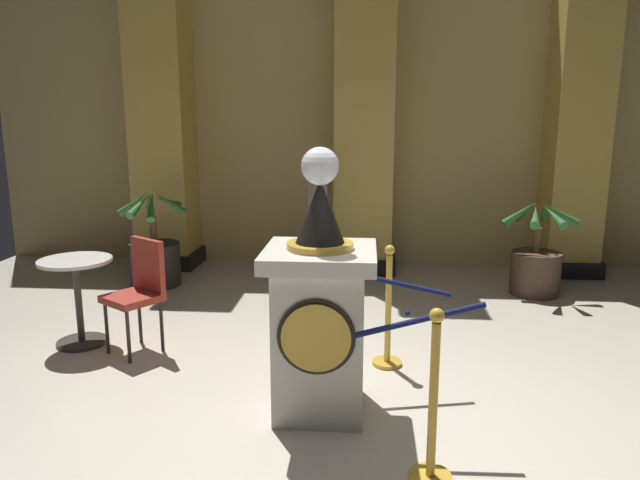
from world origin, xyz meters
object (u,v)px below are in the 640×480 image
(potted_palm_left, at_px, (155,256))
(bystander_guest, at_px, (320,216))
(pedestal_clock, at_px, (320,312))
(cafe_chair_red, at_px, (140,286))
(potted_palm_right, at_px, (536,264))
(cafe_table, at_px, (78,290))
(stanchion_near, at_px, (432,423))
(stanchion_far, at_px, (388,324))

(potted_palm_left, relative_size, bystander_guest, 0.73)
(pedestal_clock, relative_size, cafe_chair_red, 1.85)
(pedestal_clock, xyz_separation_m, potted_palm_right, (2.21, 2.87, -0.35))
(pedestal_clock, height_order, cafe_table, pedestal_clock)
(stanchion_near, height_order, bystander_guest, bystander_guest)
(bystander_guest, bearing_deg, potted_palm_right, -1.05)
(stanchion_near, height_order, potted_palm_left, potted_palm_left)
(stanchion_near, relative_size, potted_palm_right, 0.90)
(potted_palm_right, bearing_deg, stanchion_near, -113.12)
(stanchion_far, bearing_deg, pedestal_clock, -121.25)
(stanchion_near, bearing_deg, cafe_table, 148.50)
(stanchion_near, distance_m, stanchion_far, 1.53)
(potted_palm_left, bearing_deg, stanchion_far, -37.92)
(stanchion_far, bearing_deg, cafe_table, 175.07)
(stanchion_near, bearing_deg, cafe_chair_red, 143.71)
(stanchion_far, height_order, cafe_chair_red, stanchion_far)
(pedestal_clock, xyz_separation_m, stanchion_far, (0.48, 0.79, -0.36))
(cafe_table, bearing_deg, stanchion_far, -4.93)
(pedestal_clock, bearing_deg, cafe_chair_red, 149.68)
(stanchion_near, distance_m, cafe_table, 3.36)
(potted_palm_right, distance_m, bystander_guest, 2.49)
(cafe_chair_red, bearing_deg, cafe_table, 171.58)
(pedestal_clock, bearing_deg, bystander_guest, 94.57)
(stanchion_near, relative_size, cafe_table, 1.29)
(stanchion_near, xyz_separation_m, bystander_guest, (-0.90, 3.65, 0.51))
(pedestal_clock, relative_size, stanchion_far, 1.80)
(potted_palm_right, relative_size, bystander_guest, 0.68)
(pedestal_clock, relative_size, bystander_guest, 1.11)
(potted_palm_left, distance_m, cafe_chair_red, 2.04)
(pedestal_clock, bearing_deg, cafe_table, 154.98)
(cafe_table, bearing_deg, bystander_guest, 44.02)
(pedestal_clock, distance_m, stanchion_near, 1.05)
(pedestal_clock, distance_m, cafe_table, 2.43)
(stanchion_near, xyz_separation_m, potted_palm_left, (-2.86, 3.60, 0.01))
(potted_palm_left, bearing_deg, bystander_guest, 1.29)
(potted_palm_left, bearing_deg, cafe_chair_red, -73.08)
(stanchion_far, relative_size, potted_palm_left, 0.85)
(pedestal_clock, relative_size, cafe_table, 2.31)
(pedestal_clock, bearing_deg, stanchion_near, -47.54)
(stanchion_far, height_order, cafe_table, stanchion_far)
(potted_palm_left, distance_m, bystander_guest, 2.02)
(potted_palm_left, bearing_deg, stanchion_near, -51.58)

